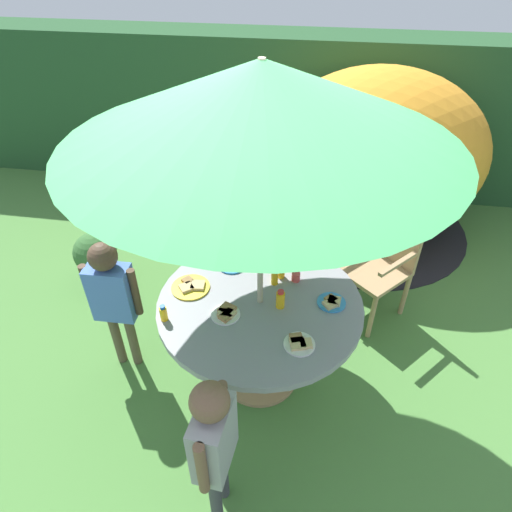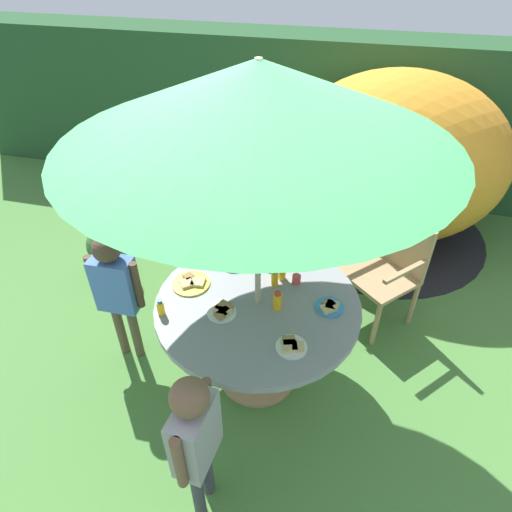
# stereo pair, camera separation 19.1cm
# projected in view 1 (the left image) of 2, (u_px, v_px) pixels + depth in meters

# --- Properties ---
(ground_plane) EXTENTS (10.00, 10.00, 0.02)m
(ground_plane) POSITION_uv_depth(u_px,v_px,m) (259.00, 375.00, 3.27)
(ground_plane) COLOR #477A38
(hedge_backdrop) EXTENTS (9.00, 0.70, 1.72)m
(hedge_backdrop) POSITION_uv_depth(u_px,v_px,m) (300.00, 112.00, 5.19)
(hedge_backdrop) COLOR #234C28
(hedge_backdrop) RESTS_ON ground_plane
(garden_table) EXTENTS (1.32, 1.32, 0.75)m
(garden_table) POSITION_uv_depth(u_px,v_px,m) (260.00, 317.00, 2.89)
(garden_table) COLOR tan
(garden_table) RESTS_ON ground_plane
(patio_umbrella) EXTENTS (1.98, 1.98, 2.21)m
(patio_umbrella) POSITION_uv_depth(u_px,v_px,m) (261.00, 103.00, 2.02)
(patio_umbrella) COLOR #B7AD8C
(patio_umbrella) RESTS_ON ground_plane
(wooden_chair) EXTENTS (0.71, 0.70, 0.92)m
(wooden_chair) POSITION_uv_depth(u_px,v_px,m) (378.00, 256.00, 3.54)
(wooden_chair) COLOR tan
(wooden_chair) RESTS_ON ground_plane
(dome_tent) EXTENTS (2.20, 2.20, 1.66)m
(dome_tent) POSITION_uv_depth(u_px,v_px,m) (374.00, 156.00, 4.33)
(dome_tent) COLOR orange
(dome_tent) RESTS_ON ground_plane
(potted_plant) EXTENTS (0.37, 0.37, 0.54)m
(potted_plant) POSITION_uv_depth(u_px,v_px,m) (97.00, 258.00, 3.89)
(potted_plant) COLOR #595960
(potted_plant) RESTS_ON ground_plane
(child_in_yellow_shirt) EXTENTS (0.26, 0.40, 1.22)m
(child_in_yellow_shirt) POSITION_uv_depth(u_px,v_px,m) (244.00, 220.00, 3.49)
(child_in_yellow_shirt) COLOR #3F3F47
(child_in_yellow_shirt) RESTS_ON ground_plane
(child_in_blue_shirt) EXTENTS (0.38, 0.19, 1.10)m
(child_in_blue_shirt) POSITION_uv_depth(u_px,v_px,m) (112.00, 292.00, 2.93)
(child_in_blue_shirt) COLOR brown
(child_in_blue_shirt) RESTS_ON ground_plane
(child_in_grey_shirt) EXTENTS (0.19, 0.38, 1.10)m
(child_in_grey_shirt) POSITION_uv_depth(u_px,v_px,m) (214.00, 438.00, 2.12)
(child_in_grey_shirt) COLOR #3F3F47
(child_in_grey_shirt) RESTS_ON ground_plane
(snack_bowl) EXTENTS (0.15, 0.15, 0.09)m
(snack_bowl) POSITION_uv_depth(u_px,v_px,m) (269.00, 259.00, 3.08)
(snack_bowl) COLOR #66B259
(snack_bowl) RESTS_ON garden_table
(plate_far_right) EXTENTS (0.18, 0.18, 0.03)m
(plate_far_right) POSITION_uv_depth(u_px,v_px,m) (299.00, 343.00, 2.51)
(plate_far_right) COLOR white
(plate_far_right) RESTS_ON garden_table
(plate_far_left) EXTENTS (0.18, 0.18, 0.03)m
(plate_far_left) POSITION_uv_depth(u_px,v_px,m) (226.00, 313.00, 2.69)
(plate_far_left) COLOR white
(plate_far_left) RESTS_ON garden_table
(plate_mid_left) EXTENTS (0.20, 0.20, 0.03)m
(plate_mid_left) POSITION_uv_depth(u_px,v_px,m) (232.00, 264.00, 3.08)
(plate_mid_left) COLOR #338CD8
(plate_mid_left) RESTS_ON garden_table
(plate_center_front) EXTENTS (0.26, 0.26, 0.03)m
(plate_center_front) POSITION_uv_depth(u_px,v_px,m) (191.00, 286.00, 2.89)
(plate_center_front) COLOR yellow
(plate_center_front) RESTS_ON garden_table
(plate_near_left) EXTENTS (0.18, 0.18, 0.03)m
(plate_near_left) POSITION_uv_depth(u_px,v_px,m) (332.00, 302.00, 2.77)
(plate_near_left) COLOR #338CD8
(plate_near_left) RESTS_ON garden_table
(juice_bottle_near_right) EXTENTS (0.06, 0.06, 0.13)m
(juice_bottle_near_right) POSITION_uv_depth(u_px,v_px,m) (280.00, 299.00, 2.72)
(juice_bottle_near_right) COLOR yellow
(juice_bottle_near_right) RESTS_ON garden_table
(juice_bottle_center_back) EXTENTS (0.05, 0.05, 0.11)m
(juice_bottle_center_back) POSITION_uv_depth(u_px,v_px,m) (281.00, 271.00, 2.95)
(juice_bottle_center_back) COLOR yellow
(juice_bottle_center_back) RESTS_ON garden_table
(juice_bottle_mid_right) EXTENTS (0.05, 0.05, 0.11)m
(juice_bottle_mid_right) POSITION_uv_depth(u_px,v_px,m) (163.00, 313.00, 2.64)
(juice_bottle_mid_right) COLOR yellow
(juice_bottle_mid_right) RESTS_ON garden_table
(juice_bottle_front_edge) EXTENTS (0.05, 0.05, 0.13)m
(juice_bottle_front_edge) POSITION_uv_depth(u_px,v_px,m) (275.00, 277.00, 2.90)
(juice_bottle_front_edge) COLOR yellow
(juice_bottle_front_edge) RESTS_ON garden_table
(cup_near) EXTENTS (0.07, 0.07, 0.06)m
(cup_near) POSITION_uv_depth(u_px,v_px,m) (285.00, 247.00, 3.21)
(cup_near) COLOR white
(cup_near) RESTS_ON garden_table
(cup_far) EXTENTS (0.06, 0.06, 0.06)m
(cup_far) POSITION_uv_depth(u_px,v_px,m) (296.00, 277.00, 2.94)
(cup_far) COLOR #E04C47
(cup_far) RESTS_ON garden_table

